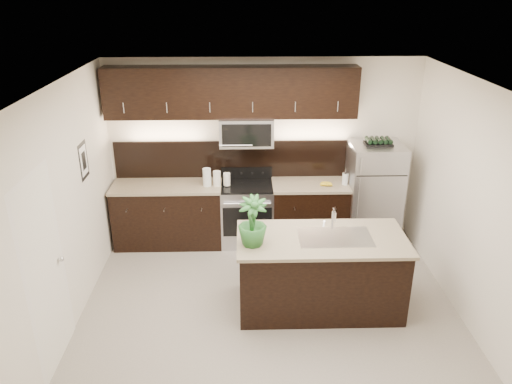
# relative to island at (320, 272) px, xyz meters

# --- Properties ---
(ground) EXTENTS (4.50, 4.50, 0.00)m
(ground) POSITION_rel_island_xyz_m (-0.60, -0.03, -0.47)
(ground) COLOR gray
(ground) RESTS_ON ground
(room_walls) EXTENTS (4.52, 4.02, 2.71)m
(room_walls) POSITION_rel_island_xyz_m (-0.71, -0.07, 1.22)
(room_walls) COLOR silver
(room_walls) RESTS_ON ground
(counter_run) EXTENTS (3.51, 0.65, 0.94)m
(counter_run) POSITION_rel_island_xyz_m (-1.06, 1.66, -0.00)
(counter_run) COLOR black
(counter_run) RESTS_ON ground
(upper_fixtures) EXTENTS (3.49, 0.40, 1.66)m
(upper_fixtures) POSITION_rel_island_xyz_m (-1.03, 1.81, 1.67)
(upper_fixtures) COLOR black
(upper_fixtures) RESTS_ON counter_run
(island) EXTENTS (1.96, 0.96, 0.94)m
(island) POSITION_rel_island_xyz_m (0.00, 0.00, 0.00)
(island) COLOR black
(island) RESTS_ON ground
(sink_faucet) EXTENTS (0.84, 0.50, 0.28)m
(sink_faucet) POSITION_rel_island_xyz_m (0.15, 0.01, 0.48)
(sink_faucet) COLOR silver
(sink_faucet) RESTS_ON island
(refrigerator) EXTENTS (0.74, 0.67, 1.54)m
(refrigerator) POSITION_rel_island_xyz_m (1.00, 1.60, 0.30)
(refrigerator) COLOR #B2B2B7
(refrigerator) RESTS_ON ground
(wine_rack) EXTENTS (0.38, 0.24, 0.09)m
(wine_rack) POSITION_rel_island_xyz_m (1.00, 1.60, 1.11)
(wine_rack) COLOR black
(wine_rack) RESTS_ON refrigerator
(plant) EXTENTS (0.34, 0.34, 0.57)m
(plant) POSITION_rel_island_xyz_m (-0.80, -0.14, 0.75)
(plant) COLOR #245C24
(plant) RESTS_ON island
(canisters) EXTENTS (0.39, 0.12, 0.26)m
(canisters) POSITION_rel_island_xyz_m (-1.31, 1.61, 0.58)
(canisters) COLOR silver
(canisters) RESTS_ON counter_run
(french_press) EXTENTS (0.09, 0.09, 0.26)m
(french_press) POSITION_rel_island_xyz_m (0.57, 1.61, 0.56)
(french_press) COLOR silver
(french_press) RESTS_ON counter_run
(bananas) EXTENTS (0.20, 0.16, 0.06)m
(bananas) POSITION_rel_island_xyz_m (0.24, 1.58, 0.50)
(bananas) COLOR gold
(bananas) RESTS_ON counter_run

